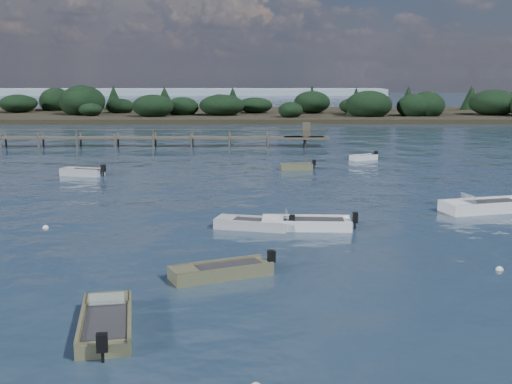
{
  "coord_description": "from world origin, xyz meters",
  "views": [
    {
      "loc": [
        -2.41,
        -24.41,
        8.08
      ],
      "look_at": [
        -2.03,
        14.0,
        1.0
      ],
      "focal_mm": 45.0,
      "sensor_mm": 36.0,
      "label": 1
    }
  ],
  "objects_px": {
    "tender_far_grey_b": "(364,159)",
    "dinghy_near_olive": "(106,325)",
    "tender_far_grey": "(82,173)",
    "dinghy_extra_a": "(221,273)",
    "dinghy_mid_grey": "(252,226)",
    "tender_far_white": "(296,168)",
    "dinghy_mid_white_a": "(306,225)",
    "jetty": "(79,138)",
    "dinghy_mid_white_b": "(484,208)"
  },
  "relations": [
    {
      "from": "tender_far_grey",
      "to": "dinghy_near_olive",
      "type": "bearing_deg",
      "value": -74.34
    },
    {
      "from": "tender_far_grey_b",
      "to": "dinghy_mid_white_b",
      "type": "xyz_separation_m",
      "value": [
        3.16,
        -23.23,
        0.04
      ]
    },
    {
      "from": "tender_far_grey_b",
      "to": "dinghy_mid_white_a",
      "type": "distance_m",
      "value": 28.55
    },
    {
      "from": "dinghy_extra_a",
      "to": "dinghy_near_olive",
      "type": "bearing_deg",
      "value": -122.2
    },
    {
      "from": "dinghy_near_olive",
      "to": "dinghy_mid_grey",
      "type": "bearing_deg",
      "value": 70.96
    },
    {
      "from": "dinghy_mid_grey",
      "to": "jetty",
      "type": "bearing_deg",
      "value": 116.4
    },
    {
      "from": "dinghy_mid_grey",
      "to": "dinghy_mid_white_a",
      "type": "bearing_deg",
      "value": -1.17
    },
    {
      "from": "tender_far_grey_b",
      "to": "dinghy_mid_grey",
      "type": "height_order",
      "value": "dinghy_mid_grey"
    },
    {
      "from": "tender_far_grey",
      "to": "dinghy_extra_a",
      "type": "height_order",
      "value": "tender_far_grey"
    },
    {
      "from": "tender_far_white",
      "to": "jetty",
      "type": "distance_m",
      "value": 29.45
    },
    {
      "from": "tender_far_grey_b",
      "to": "tender_far_white",
      "type": "distance_m",
      "value": 9.18
    },
    {
      "from": "dinghy_mid_white_b",
      "to": "tender_far_white",
      "type": "bearing_deg",
      "value": 120.32
    },
    {
      "from": "dinghy_extra_a",
      "to": "dinghy_mid_white_a",
      "type": "relative_size",
      "value": 0.86
    },
    {
      "from": "dinghy_extra_a",
      "to": "jetty",
      "type": "relative_size",
      "value": 0.07
    },
    {
      "from": "tender_far_grey_b",
      "to": "dinghy_mid_white_b",
      "type": "height_order",
      "value": "dinghy_mid_white_b"
    },
    {
      "from": "dinghy_mid_white_b",
      "to": "tender_far_white",
      "type": "xyz_separation_m",
      "value": [
        -10.02,
        17.13,
        -0.03
      ]
    },
    {
      "from": "dinghy_mid_white_b",
      "to": "tender_far_white",
      "type": "relative_size",
      "value": 1.84
    },
    {
      "from": "tender_far_grey",
      "to": "tender_far_grey_b",
      "type": "distance_m",
      "value": 26.11
    },
    {
      "from": "dinghy_near_olive",
      "to": "tender_far_grey_b",
      "type": "distance_m",
      "value": 43.93
    },
    {
      "from": "tender_far_grey_b",
      "to": "dinghy_mid_white_a",
      "type": "xyz_separation_m",
      "value": [
        -7.88,
        -27.44,
        0.01
      ]
    },
    {
      "from": "dinghy_near_olive",
      "to": "dinghy_mid_white_b",
      "type": "relative_size",
      "value": 0.84
    },
    {
      "from": "tender_far_grey",
      "to": "tender_far_white",
      "type": "distance_m",
      "value": 17.84
    },
    {
      "from": "dinghy_mid_white_a",
      "to": "tender_far_grey",
      "type": "bearing_deg",
      "value": 132.3
    },
    {
      "from": "tender_far_grey_b",
      "to": "dinghy_near_olive",
      "type": "bearing_deg",
      "value": -110.64
    },
    {
      "from": "dinghy_mid_white_a",
      "to": "tender_far_white",
      "type": "xyz_separation_m",
      "value": [
        1.02,
        21.33,
        -0.01
      ]
    },
    {
      "from": "dinghy_mid_grey",
      "to": "dinghy_extra_a",
      "type": "bearing_deg",
      "value": -98.96
    },
    {
      "from": "dinghy_mid_grey",
      "to": "jetty",
      "type": "relative_size",
      "value": 0.07
    },
    {
      "from": "dinghy_mid_white_a",
      "to": "jetty",
      "type": "height_order",
      "value": "jetty"
    },
    {
      "from": "tender_far_grey",
      "to": "tender_far_grey_b",
      "type": "height_order",
      "value": "tender_far_grey"
    },
    {
      "from": "tender_far_grey_b",
      "to": "dinghy_extra_a",
      "type": "bearing_deg",
      "value": -108.68
    },
    {
      "from": "dinghy_mid_white_a",
      "to": "jetty",
      "type": "relative_size",
      "value": 0.08
    },
    {
      "from": "jetty",
      "to": "dinghy_mid_white_a",
      "type": "bearing_deg",
      "value": -60.37
    },
    {
      "from": "tender_far_grey",
      "to": "dinghy_near_olive",
      "type": "relative_size",
      "value": 0.8
    },
    {
      "from": "dinghy_near_olive",
      "to": "dinghy_mid_white_a",
      "type": "height_order",
      "value": "dinghy_mid_white_a"
    },
    {
      "from": "dinghy_mid_grey",
      "to": "dinghy_mid_white_a",
      "type": "distance_m",
      "value": 2.87
    },
    {
      "from": "dinghy_mid_grey",
      "to": "dinghy_mid_white_b",
      "type": "bearing_deg",
      "value": 16.59
    },
    {
      "from": "dinghy_near_olive",
      "to": "dinghy_mid_white_a",
      "type": "xyz_separation_m",
      "value": [
        7.61,
        13.68,
        0.0
      ]
    },
    {
      "from": "dinghy_mid_white_b",
      "to": "dinghy_extra_a",
      "type": "bearing_deg",
      "value": -140.77
    },
    {
      "from": "dinghy_extra_a",
      "to": "dinghy_mid_white_b",
      "type": "distance_m",
      "value": 19.64
    },
    {
      "from": "dinghy_near_olive",
      "to": "tender_far_grey_b",
      "type": "bearing_deg",
      "value": 69.36
    },
    {
      "from": "tender_far_white",
      "to": "dinghy_mid_grey",
      "type": "bearing_deg",
      "value": -100.36
    },
    {
      "from": "dinghy_near_olive",
      "to": "dinghy_mid_grey",
      "type": "height_order",
      "value": "dinghy_near_olive"
    },
    {
      "from": "dinghy_mid_white_a",
      "to": "dinghy_mid_white_b",
      "type": "distance_m",
      "value": 11.81
    },
    {
      "from": "tender_far_grey",
      "to": "dinghy_extra_a",
      "type": "distance_m",
      "value": 29.14
    },
    {
      "from": "dinghy_extra_a",
      "to": "dinghy_mid_white_a",
      "type": "bearing_deg",
      "value": 63.1
    },
    {
      "from": "tender_far_grey",
      "to": "dinghy_mid_white_a",
      "type": "height_order",
      "value": "tender_far_grey"
    },
    {
      "from": "jetty",
      "to": "tender_far_grey",
      "type": "bearing_deg",
      "value": -74.64
    },
    {
      "from": "dinghy_mid_grey",
      "to": "dinghy_mid_white_a",
      "type": "height_order",
      "value": "dinghy_mid_white_a"
    },
    {
      "from": "dinghy_extra_a",
      "to": "dinghy_mid_grey",
      "type": "relative_size",
      "value": 1.03
    },
    {
      "from": "tender_far_grey_b",
      "to": "jetty",
      "type": "xyz_separation_m",
      "value": [
        -30.21,
        11.82,
        0.84
      ]
    }
  ]
}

